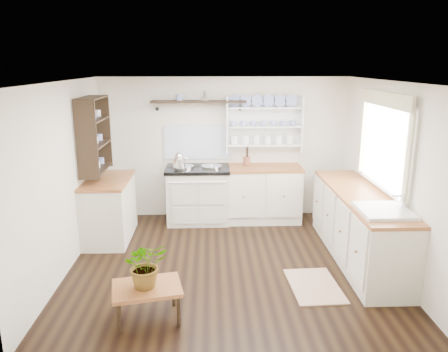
{
  "coord_description": "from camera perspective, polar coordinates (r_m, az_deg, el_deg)",
  "views": [
    {
      "loc": [
        -0.23,
        -5.17,
        2.51
      ],
      "look_at": [
        -0.05,
        0.25,
        1.1
      ],
      "focal_mm": 35.0,
      "sensor_mm": 36.0,
      "label": 1
    }
  ],
  "objects": [
    {
      "name": "floor",
      "position": [
        5.75,
        0.59,
        -11.3
      ],
      "size": [
        4.0,
        3.8,
        0.01
      ],
      "primitive_type": "cube",
      "color": "black",
      "rests_on": "ground"
    },
    {
      "name": "wall_back",
      "position": [
        7.21,
        -0.04,
        3.68
      ],
      "size": [
        4.0,
        0.02,
        2.3
      ],
      "primitive_type": "cube",
      "color": "beige",
      "rests_on": "ground"
    },
    {
      "name": "wall_right",
      "position": [
        5.8,
        20.79,
        0.03
      ],
      "size": [
        0.02,
        3.8,
        2.3
      ],
      "primitive_type": "cube",
      "color": "beige",
      "rests_on": "ground"
    },
    {
      "name": "wall_left",
      "position": [
        5.64,
        -20.15,
        -0.31
      ],
      "size": [
        0.02,
        3.8,
        2.3
      ],
      "primitive_type": "cube",
      "color": "beige",
      "rests_on": "ground"
    },
    {
      "name": "ceiling",
      "position": [
        5.18,
        0.66,
        12.24
      ],
      "size": [
        4.0,
        3.8,
        0.01
      ],
      "primitive_type": "cube",
      "color": "white",
      "rests_on": "wall_back"
    },
    {
      "name": "window",
      "position": [
        5.83,
        20.14,
        4.34
      ],
      "size": [
        0.08,
        1.55,
        1.22
      ],
      "color": "white",
      "rests_on": "wall_right"
    },
    {
      "name": "aga_cooker",
      "position": [
        7.05,
        -3.42,
        -2.38
      ],
      "size": [
        1.01,
        0.7,
        0.93
      ],
      "color": "beige",
      "rests_on": "floor"
    },
    {
      "name": "back_cabinets",
      "position": [
        7.13,
        4.87,
        -2.21
      ],
      "size": [
        1.27,
        0.63,
        0.9
      ],
      "color": "beige",
      "rests_on": "floor"
    },
    {
      "name": "right_cabinets",
      "position": [
        5.98,
        17.16,
        -6.17
      ],
      "size": [
        0.62,
        2.43,
        0.9
      ],
      "color": "beige",
      "rests_on": "floor"
    },
    {
      "name": "belfast_sink",
      "position": [
        5.21,
        20.08,
        -5.53
      ],
      "size": [
        0.55,
        0.6,
        0.45
      ],
      "color": "white",
      "rests_on": "right_cabinets"
    },
    {
      "name": "left_cabinets",
      "position": [
        6.58,
        -14.75,
        -4.1
      ],
      "size": [
        0.62,
        1.13,
        0.9
      ],
      "color": "beige",
      "rests_on": "floor"
    },
    {
      "name": "plate_rack",
      "position": [
        7.16,
        5.22,
        6.83
      ],
      "size": [
        1.2,
        0.22,
        0.9
      ],
      "color": "white",
      "rests_on": "wall_back"
    },
    {
      "name": "high_shelf",
      "position": [
        6.98,
        -3.33,
        9.59
      ],
      "size": [
        1.5,
        0.29,
        0.16
      ],
      "color": "black",
      "rests_on": "wall_back"
    },
    {
      "name": "left_shelving",
      "position": [
        6.36,
        -16.62,
        5.27
      ],
      "size": [
        0.28,
        0.8,
        1.05
      ],
      "primitive_type": "cube",
      "color": "black",
      "rests_on": "wall_left"
    },
    {
      "name": "kettle",
      "position": [
        6.8,
        -5.88,
        2.07
      ],
      "size": [
        0.19,
        0.19,
        0.24
      ],
      "primitive_type": null,
      "color": "silver",
      "rests_on": "aga_cooker"
    },
    {
      "name": "utensil_crock",
      "position": [
        7.05,
        2.96,
        1.96
      ],
      "size": [
        0.11,
        0.11,
        0.13
      ],
      "primitive_type": "cylinder",
      "color": "brown",
      "rests_on": "back_cabinets"
    },
    {
      "name": "center_table",
      "position": [
        4.54,
        -10.03,
        -14.49
      ],
      "size": [
        0.76,
        0.61,
        0.36
      ],
      "rotation": [
        0.0,
        0.0,
        0.21
      ],
      "color": "brown",
      "rests_on": "floor"
    },
    {
      "name": "potted_plant",
      "position": [
        4.41,
        -10.19,
        -11.29
      ],
      "size": [
        0.52,
        0.49,
        0.47
      ],
      "primitive_type": "imported",
      "rotation": [
        0.0,
        0.0,
        0.34
      ],
      "color": "#3F7233",
      "rests_on": "center_table"
    },
    {
      "name": "floor_rug",
      "position": [
        5.31,
        11.7,
        -13.87
      ],
      "size": [
        0.59,
        0.88,
        0.02
      ],
      "primitive_type": "cube",
      "rotation": [
        0.0,
        0.0,
        0.05
      ],
      "color": "#937055",
      "rests_on": "floor"
    }
  ]
}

